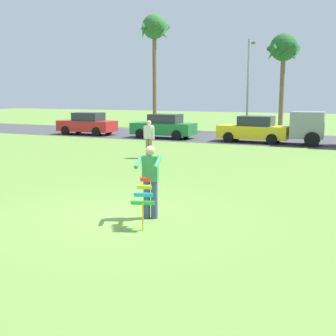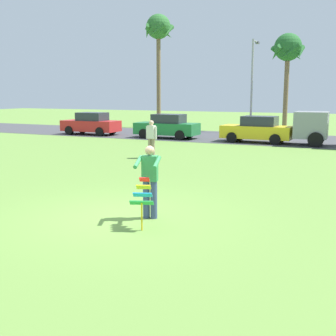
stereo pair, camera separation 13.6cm
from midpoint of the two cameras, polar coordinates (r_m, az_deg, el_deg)
The scene contains 11 objects.
ground_plane at distance 10.40m, azimuth -6.05°, elevation -6.45°, with size 120.00×120.00×0.00m, color olive.
road_strip at distance 28.74m, azimuth 14.57°, elevation 3.73°, with size 120.00×8.00×0.01m, color #424247.
person_kite_flyer at distance 9.98m, azimuth -2.06°, elevation -1.47°, with size 0.66×0.74×1.73m.
kite_held at distance 9.30m, azimuth -2.99°, elevation -3.77°, with size 0.57×0.72×1.09m.
parked_car_red at distance 31.53m, azimuth -10.12°, elevation 5.81°, with size 4.23×1.89×1.60m.
parked_car_green at distance 28.46m, azimuth 0.03°, elevation 5.55°, with size 4.21×1.85×1.60m.
parked_car_yellow at distance 26.49m, azimuth 11.99°, elevation 5.01°, with size 4.24×1.91×1.60m.
palm_tree_left_near at distance 38.63m, azimuth -1.18°, elevation 17.68°, with size 2.58×2.71×9.69m.
palm_tree_right_near at distance 35.24m, azimuth 15.82°, elevation 14.79°, with size 2.58×2.71×7.51m.
streetlight_pole at distance 34.06m, azimuth 11.32°, elevation 11.49°, with size 0.24×1.65×7.00m.
person_walker_near at distance 19.56m, azimuth -2.03°, elevation 4.05°, with size 0.57×0.26×1.73m.
Camera 2 is at (5.25, -8.50, 2.91)m, focal length 45.66 mm.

